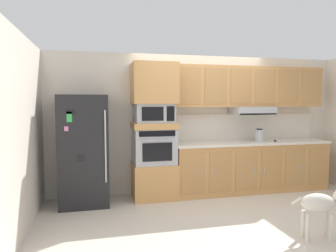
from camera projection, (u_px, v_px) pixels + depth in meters
name	position (u px, v px, depth m)	size (l,w,h in m)	color
ground_plane	(220.00, 208.00, 4.80)	(9.60, 9.60, 0.00)	beige
back_kitchen_wall	(198.00, 123.00, 5.77)	(6.20, 0.12, 2.50)	beige
side_panel_left	(24.00, 132.00, 4.06)	(0.12, 7.10, 2.50)	beige
refrigerator	(84.00, 150.00, 4.92)	(0.76, 0.73, 1.76)	black
oven_base_cabinet	(154.00, 180.00, 5.29)	(0.74, 0.62, 0.60)	tan
built_in_oven	(154.00, 146.00, 5.24)	(0.70, 0.62, 0.60)	#A8AAAF
appliance_mid_shelf	(154.00, 125.00, 5.22)	(0.74, 0.62, 0.10)	tan
microwave	(154.00, 113.00, 5.20)	(0.64, 0.54, 0.32)	#A8AAAF
appliance_upper_cabinet	(154.00, 84.00, 5.16)	(0.74, 0.62, 0.68)	tan
lower_cabinet_run	(251.00, 167.00, 5.69)	(2.91, 0.63, 0.88)	tan
countertop_slab	(251.00, 143.00, 5.66)	(2.95, 0.64, 0.04)	silver
backsplash_panel	(244.00, 127.00, 5.92)	(2.95, 0.02, 0.50)	silver
upper_cabinet_with_hood	(249.00, 88.00, 5.70)	(2.91, 0.48, 0.88)	tan
screwdriver	(276.00, 141.00, 5.65)	(0.16, 0.15, 0.03)	black
electric_kettle	(259.00, 135.00, 5.63)	(0.17, 0.17, 0.24)	#A8AAAF
dog	(323.00, 204.00, 3.66)	(0.73, 0.30, 0.62)	beige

